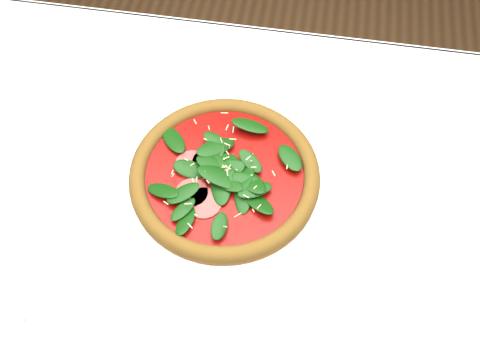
# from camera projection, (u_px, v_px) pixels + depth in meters

# --- Properties ---
(ground) EXTENTS (6.00, 6.00, 0.00)m
(ground) POSITION_uv_depth(u_px,v_px,m) (236.00, 320.00, 1.56)
(ground) COLOR brown
(ground) RESTS_ON ground
(dining_table) EXTENTS (1.21, 0.81, 0.75)m
(dining_table) POSITION_uv_depth(u_px,v_px,m) (233.00, 217.00, 1.01)
(dining_table) COLOR silver
(dining_table) RESTS_ON ground
(plate) EXTENTS (0.38, 0.38, 0.02)m
(plate) POSITION_uv_depth(u_px,v_px,m) (225.00, 180.00, 0.92)
(plate) COLOR white
(plate) RESTS_ON dining_table
(pizza) EXTENTS (0.34, 0.34, 0.04)m
(pizza) POSITION_uv_depth(u_px,v_px,m) (224.00, 173.00, 0.90)
(pizza) COLOR brown
(pizza) RESTS_ON plate
(napkin) EXTENTS (0.17, 0.11, 0.01)m
(napkin) POSITION_uv_depth(u_px,v_px,m) (17.00, 358.00, 0.77)
(napkin) COLOR silver
(napkin) RESTS_ON dining_table
(fork) EXTENTS (0.07, 0.17, 0.00)m
(fork) POSITION_uv_depth(u_px,v_px,m) (17.00, 335.00, 0.78)
(fork) COLOR #BCBCC0
(fork) RESTS_ON napkin
(saucer_far) EXTENTS (0.13, 0.13, 0.01)m
(saucer_far) POSITION_uv_depth(u_px,v_px,m) (426.00, 84.00, 1.04)
(saucer_far) COLOR white
(saucer_far) RESTS_ON dining_table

